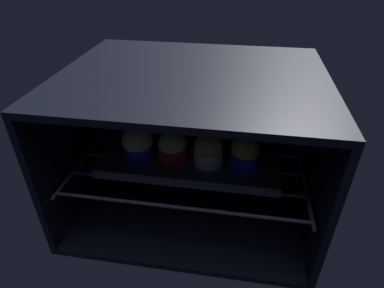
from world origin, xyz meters
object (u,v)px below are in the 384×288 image
Objects in this scene: muffin_row1_col3 at (244,135)px; muffin_row0_col3 at (245,153)px; muffin_row0_col2 at (208,150)px; muffin_row1_col0 at (147,126)px; baking_tray at (192,153)px; muffin_row0_col0 at (138,143)px; muffin_row1_col1 at (178,128)px; muffin_row1_col2 at (211,131)px; muffin_row0_col1 at (172,147)px.

muffin_row0_col3 is at bearing -86.55° from muffin_row1_col3.
muffin_row1_col0 is (-17.01, 8.41, 0.07)cm from muffin_row0_col2.
muffin_row1_col0 is at bearing 179.31° from muffin_row1_col3.
muffin_row0_col2 is 1.05× the size of muffin_row0_col3.
baking_tray is 13.97cm from muffin_row0_col0.
muffin_row1_col0 is at bearing -179.40° from muffin_row1_col1.
muffin_row1_col3 is at bearing 18.59° from muffin_row0_col0.
baking_tray is 7.59cm from muffin_row1_col1.
muffin_row0_col0 reaches higher than muffin_row1_col0.
muffin_row1_col3 is (16.98, -0.39, -0.27)cm from muffin_row1_col1.
muffin_row1_col2 is at bearing 0.29° from muffin_row1_col1.
muffin_row0_col2 reaches higher than muffin_row1_col1.
muffin_row0_col3 and muffin_row1_col3 have the same top height.
muffin_row0_col3 is 7.86cm from muffin_row1_col3.
muffin_row0_col0 is 1.07× the size of muffin_row0_col3.
muffin_row1_col3 is at bearing -2.99° from muffin_row1_col2.
baking_tray is at bearing 43.27° from muffin_row0_col1.
muffin_row1_col0 reaches higher than muffin_row0_col3.
muffin_row1_col1 reaches higher than muffin_row1_col3.
baking_tray is 14.21cm from muffin_row0_col3.
muffin_row1_col1 is (-0.37, 8.14, 0.47)cm from muffin_row0_col1.
baking_tray is at bearing -43.55° from muffin_row1_col1.
muffin_row1_col2 reaches higher than muffin_row1_col1.
muffin_row0_col3 is at bearing 1.22° from muffin_row0_col0.
muffin_row0_col0 is (-12.44, -4.51, 4.51)cm from baking_tray.
muffin_row1_col1 is at bearing 92.58° from muffin_row0_col1.
muffin_row0_col0 is at bearing -179.06° from muffin_row0_col2.
muffin_row1_col1 is 16.99cm from muffin_row1_col3.
muffin_row0_col1 is 0.96× the size of muffin_row1_col3.
muffin_row1_col2 is 8.24cm from muffin_row1_col3.
muffin_row0_col3 is at bearing -43.57° from muffin_row1_col2.
muffin_row0_col3 reaches higher than muffin_row0_col1.
baking_tray is 5.26× the size of muffin_row0_col3.
muffin_row1_col0 reaches higher than baking_tray.
muffin_row1_col3 is (-0.47, 7.85, -0.10)cm from muffin_row0_col3.
muffin_row0_col1 is 0.91× the size of muffin_row0_col2.
muffin_row1_col0 is at bearing 162.25° from muffin_row0_col3.
muffin_row0_col0 is 18.90cm from muffin_row1_col2.
muffin_row0_col3 is (25.41, 0.54, -0.28)cm from muffin_row0_col0.
muffin_row1_col1 is 1.04× the size of muffin_row1_col3.
muffin_row0_col2 reaches higher than baking_tray.
muffin_row0_col0 reaches higher than muffin_row0_col2.
muffin_row0_col0 is at bearing -152.19° from muffin_row1_col2.
muffin_row0_col0 reaches higher than muffin_row1_col1.
muffin_row1_col0 is 16.76cm from muffin_row1_col2.
muffin_row0_col2 reaches higher than muffin_row1_col3.
muffin_row0_col0 is at bearing -178.78° from muffin_row0_col3.
muffin_row1_col0 is (-25.46, 8.15, 0.11)cm from muffin_row0_col3.
muffin_row0_col2 reaches higher than muffin_row1_col0.
muffin_row0_col0 is at bearing -89.68° from muffin_row1_col0.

